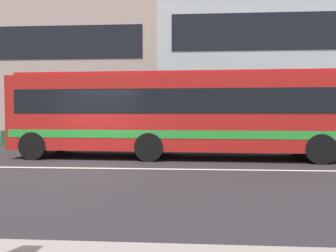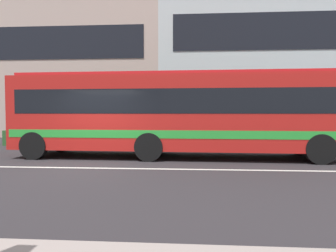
# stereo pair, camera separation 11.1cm
# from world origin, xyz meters

# --- Properties ---
(ground_plane) EXTENTS (160.00, 160.00, 0.00)m
(ground_plane) POSITION_xyz_m (0.00, 0.00, 0.00)
(ground_plane) COLOR #2E2A2D
(lane_centre_line) EXTENTS (60.00, 0.16, 0.01)m
(lane_centre_line) POSITION_xyz_m (0.00, 0.00, 0.00)
(lane_centre_line) COLOR silver
(lane_centre_line) RESTS_ON ground_plane
(hedge_row_far) EXTENTS (16.20, 1.10, 0.78)m
(hedge_row_far) POSITION_xyz_m (1.81, 6.49, 0.39)
(hedge_row_far) COLOR #2B5B2C
(hedge_row_far) RESTS_ON ground_plane
(apartment_block_left) EXTENTS (23.42, 8.86, 10.84)m
(apartment_block_left) POSITION_xyz_m (-10.52, 15.36, 5.42)
(apartment_block_left) COLOR #C3AB9D
(apartment_block_left) RESTS_ON ground_plane
(apartment_block_right) EXTENTS (23.78, 8.86, 11.70)m
(apartment_block_right) POSITION_xyz_m (13.08, 15.36, 5.85)
(apartment_block_right) COLOR silver
(apartment_block_right) RESTS_ON ground_plane
(transit_bus) EXTENTS (12.03, 2.92, 3.15)m
(transit_bus) POSITION_xyz_m (2.63, 2.56, 1.74)
(transit_bus) COLOR red
(transit_bus) RESTS_ON ground_plane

